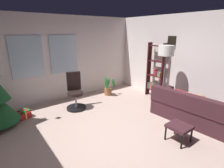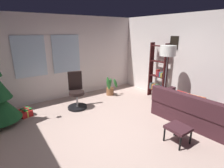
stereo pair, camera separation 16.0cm
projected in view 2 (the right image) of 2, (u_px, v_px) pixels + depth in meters
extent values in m
cube|color=tan|center=(114.00, 138.00, 3.82)|extent=(5.54, 5.76, 0.10)
cube|color=silver|center=(62.00, 58.00, 5.70)|extent=(5.54, 0.10, 2.68)
cube|color=silver|center=(30.00, 57.00, 5.08)|extent=(0.90, 0.03, 1.20)
cube|color=silver|center=(66.00, 54.00, 5.69)|extent=(0.90, 0.03, 1.20)
cube|color=silver|center=(195.00, 62.00, 4.96)|extent=(0.10, 5.76, 2.68)
cube|color=black|center=(174.00, 43.00, 5.32)|extent=(0.02, 0.28, 0.39)
cube|color=#3A1D23|center=(197.00, 115.00, 4.30)|extent=(1.04, 2.15, 0.41)
cube|color=#3A1D23|center=(191.00, 104.00, 3.96)|extent=(0.33, 2.10, 0.38)
cube|color=#3A1D23|center=(164.00, 93.00, 4.94)|extent=(0.92, 0.20, 0.20)
cube|color=red|center=(183.00, 100.00, 4.24)|extent=(0.17, 0.40, 0.41)
cube|color=beige|center=(192.00, 103.00, 4.08)|extent=(0.26, 0.43, 0.41)
cube|color=#984025|center=(195.00, 104.00, 4.02)|extent=(0.24, 0.42, 0.41)
cube|color=#3A1D23|center=(178.00, 128.00, 3.49)|extent=(0.41, 0.43, 0.06)
cylinder|color=black|center=(180.00, 144.00, 3.31)|extent=(0.04, 0.04, 0.30)
cylinder|color=black|center=(191.00, 137.00, 3.50)|extent=(0.04, 0.04, 0.30)
cylinder|color=black|center=(164.00, 134.00, 3.60)|extent=(0.04, 0.04, 0.30)
cylinder|color=black|center=(175.00, 129.00, 3.79)|extent=(0.04, 0.04, 0.30)
cylinder|color=#4C331E|center=(0.00, 122.00, 4.22)|extent=(0.12, 0.12, 0.16)
cube|color=red|center=(25.00, 113.00, 4.69)|extent=(0.37, 0.41, 0.17)
cube|color=#EAD84C|center=(25.00, 113.00, 4.69)|extent=(0.13, 0.35, 0.17)
cube|color=#EAD84C|center=(25.00, 113.00, 4.69)|extent=(0.29, 0.11, 0.17)
cube|color=#1E722D|center=(27.00, 112.00, 4.72)|extent=(0.27, 0.29, 0.20)
cube|color=red|center=(27.00, 112.00, 4.72)|extent=(0.21, 0.11, 0.21)
cube|color=red|center=(27.00, 112.00, 4.72)|extent=(0.12, 0.24, 0.21)
cylinder|color=black|center=(78.00, 107.00, 5.17)|extent=(0.56, 0.56, 0.06)
cylinder|color=#B2B2B7|center=(77.00, 100.00, 5.10)|extent=(0.05, 0.05, 0.42)
cylinder|color=black|center=(77.00, 93.00, 5.04)|extent=(0.44, 0.44, 0.09)
cube|color=black|center=(75.00, 81.00, 5.12)|extent=(0.40, 0.19, 0.55)
cube|color=#361112|center=(165.00, 73.00, 5.53)|extent=(0.18, 0.04, 1.83)
cube|color=#361112|center=(151.00, 70.00, 6.00)|extent=(0.18, 0.04, 1.83)
cube|color=#361112|center=(156.00, 90.00, 5.96)|extent=(0.18, 0.56, 0.02)
cube|color=#361112|center=(157.00, 76.00, 5.82)|extent=(0.18, 0.56, 0.02)
cube|color=#361112|center=(159.00, 61.00, 5.68)|extent=(0.18, 0.56, 0.02)
cube|color=#361112|center=(160.00, 46.00, 5.53)|extent=(0.18, 0.56, 0.02)
cube|color=#A32714|center=(162.00, 89.00, 5.79)|extent=(0.13, 0.05, 0.15)
cube|color=navy|center=(160.00, 88.00, 5.84)|extent=(0.14, 0.07, 0.17)
cube|color=beige|center=(158.00, 88.00, 5.89)|extent=(0.17, 0.07, 0.15)
cube|color=#306141|center=(157.00, 87.00, 5.95)|extent=(0.15, 0.04, 0.20)
cube|color=#803D6F|center=(155.00, 87.00, 5.99)|extent=(0.16, 0.04, 0.16)
cube|color=#B26E2F|center=(154.00, 86.00, 6.05)|extent=(0.16, 0.06, 0.18)
cube|color=#475357|center=(152.00, 86.00, 6.11)|extent=(0.16, 0.08, 0.20)
cube|color=olive|center=(163.00, 75.00, 5.64)|extent=(0.17, 0.06, 0.14)
cube|color=teal|center=(161.00, 74.00, 5.69)|extent=(0.15, 0.04, 0.16)
cube|color=maroon|center=(159.00, 74.00, 5.74)|extent=(0.16, 0.07, 0.16)
cube|color=maroon|center=(158.00, 73.00, 5.80)|extent=(0.14, 0.06, 0.21)
cylinder|color=slate|center=(163.00, 106.00, 5.26)|extent=(0.28, 0.28, 0.03)
cylinder|color=slate|center=(165.00, 82.00, 5.04)|extent=(0.03, 0.03, 1.50)
cylinder|color=white|center=(168.00, 51.00, 4.78)|extent=(0.44, 0.44, 0.28)
cylinder|color=brown|center=(110.00, 91.00, 6.23)|extent=(0.26, 0.26, 0.26)
ellipsoid|color=#2B6D2D|center=(108.00, 83.00, 6.10)|extent=(0.14, 0.11, 0.42)
ellipsoid|color=#2B6D2D|center=(110.00, 84.00, 5.98)|extent=(0.21, 0.19, 0.41)
ellipsoid|color=#2B6D2D|center=(109.00, 84.00, 5.95)|extent=(0.23, 0.20, 0.42)
ellipsoid|color=#2B6D2D|center=(115.00, 83.00, 6.14)|extent=(0.23, 0.17, 0.36)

